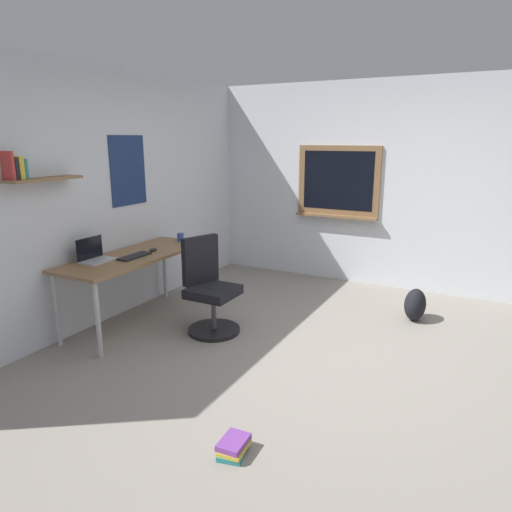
{
  "coord_description": "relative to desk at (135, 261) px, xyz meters",
  "views": [
    {
      "loc": [
        -3.52,
        -1.19,
        1.89
      ],
      "look_at": [
        0.07,
        0.72,
        0.85
      ],
      "focal_mm": 32.37,
      "sensor_mm": 36.0,
      "label": 1
    }
  ],
  "objects": [
    {
      "name": "backpack",
      "position": [
        1.43,
        -2.57,
        -0.5
      ],
      "size": [
        0.32,
        0.22,
        0.34
      ],
      "primitive_type": "ellipsoid",
      "color": "black",
      "rests_on": "ground"
    },
    {
      "name": "coffee_mug",
      "position": [
        0.74,
        -0.03,
        0.11
      ],
      "size": [
        0.08,
        0.08,
        0.09
      ],
      "primitive_type": "cylinder",
      "color": "#334CA5",
      "rests_on": "desk"
    },
    {
      "name": "desk",
      "position": [
        0.0,
        0.0,
        0.0
      ],
      "size": [
        1.68,
        0.64,
        0.74
      ],
      "color": "olive",
      "rests_on": "ground"
    },
    {
      "name": "wall_back",
      "position": [
        0.07,
        0.4,
        0.63
      ],
      "size": [
        5.0,
        0.3,
        2.6
      ],
      "color": "silver",
      "rests_on": "ground"
    },
    {
      "name": "wall_right",
      "position": [
        2.52,
        -2.02,
        0.63
      ],
      "size": [
        0.22,
        5.0,
        2.6
      ],
      "color": "silver",
      "rests_on": "ground"
    },
    {
      "name": "office_chair",
      "position": [
        0.18,
        -0.79,
        -0.26
      ],
      "size": [
        0.53,
        0.55,
        0.95
      ],
      "color": "black",
      "rests_on": "ground"
    },
    {
      "name": "book_stack_on_floor",
      "position": [
        -1.34,
        -1.96,
        -0.63
      ],
      "size": [
        0.24,
        0.19,
        0.09
      ],
      "color": "teal",
      "rests_on": "ground"
    },
    {
      "name": "ground_plane",
      "position": [
        0.07,
        -2.05,
        -0.67
      ],
      "size": [
        5.2,
        5.2,
        0.0
      ],
      "primitive_type": "plane",
      "color": "gray",
      "rests_on": "ground"
    },
    {
      "name": "computer_mouse",
      "position": [
        0.2,
        -0.08,
        0.08
      ],
      "size": [
        0.1,
        0.06,
        0.03
      ],
      "primitive_type": "ellipsoid",
      "color": "#262628",
      "rests_on": "desk"
    },
    {
      "name": "keyboard",
      "position": [
        -0.08,
        -0.08,
        0.08
      ],
      "size": [
        0.37,
        0.13,
        0.02
      ],
      "primitive_type": "cube",
      "color": "black",
      "rests_on": "desk"
    },
    {
      "name": "laptop",
      "position": [
        -0.38,
        0.15,
        0.12
      ],
      "size": [
        0.31,
        0.21,
        0.23
      ],
      "color": "#ADAFB5",
      "rests_on": "desk"
    }
  ]
}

